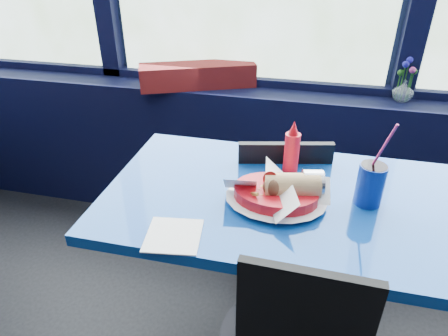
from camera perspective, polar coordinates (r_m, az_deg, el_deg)
window_sill at (r=2.30m, az=2.70°, el=1.79°), size 5.00×0.26×0.80m
near_table at (r=1.46m, az=8.06°, el=-9.82°), size 1.20×0.70×0.75m
chair_near_back at (r=1.77m, az=9.11°, el=-5.30°), size 0.45×0.45×0.83m
planter_box at (r=2.16m, az=-3.76°, el=13.08°), size 0.61×0.37×0.12m
flower_vase at (r=2.13m, az=24.30°, el=10.34°), size 0.12×0.12×0.21m
food_basket at (r=1.29m, az=7.73°, el=-3.46°), size 0.33×0.33×0.11m
ketchup_bottle at (r=1.44m, az=9.65°, el=2.48°), size 0.05×0.05×0.20m
soda_cup at (r=1.34m, az=20.20°, el=-2.09°), size 0.09×0.09×0.29m
napkin at (r=1.18m, az=-7.23°, el=-9.53°), size 0.18×0.18×0.00m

